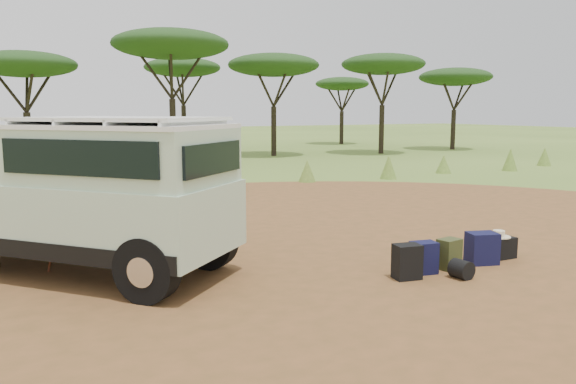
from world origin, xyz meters
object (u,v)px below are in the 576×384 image
backpack_black (407,262)px  backpack_navy (424,258)px  backpack_olive (449,254)px  duffel_navy (482,248)px  hard_case (498,248)px  safari_vehicle (87,199)px  walking_staff (56,225)px

backpack_black → backpack_navy: backpack_black is taller
backpack_black → backpack_navy: bearing=25.3°
backpack_olive → duffel_navy: duffel_navy is taller
hard_case → duffel_navy: bearing=-164.4°
safari_vehicle → backpack_black: (3.98, -2.52, -0.87)m
backpack_olive → hard_case: size_ratio=0.95×
duffel_navy → walking_staff: bearing=174.4°
walking_staff → backpack_navy: bearing=-71.3°
walking_staff → backpack_black: 5.21m
backpack_navy → backpack_olive: size_ratio=1.02×
safari_vehicle → backpack_black: 4.79m
duffel_navy → hard_case: duffel_navy is taller
safari_vehicle → walking_staff: (-0.44, 0.19, -0.38)m
walking_staff → backpack_black: walking_staff is taller
safari_vehicle → backpack_navy: bearing=19.9°
backpack_navy → hard_case: bearing=14.3°
backpack_black → backpack_navy: (0.40, 0.10, -0.01)m
safari_vehicle → walking_staff: bearing=-154.6°
walking_staff → duffel_navy: walking_staff is taller
walking_staff → duffel_navy: bearing=-66.6°
backpack_navy → walking_staff: bearing=162.6°
safari_vehicle → duffel_navy: safari_vehicle is taller
backpack_olive → walking_staff: bearing=145.1°
walking_staff → backpack_olive: size_ratio=3.19×
walking_staff → backpack_navy: size_ratio=3.14×
safari_vehicle → backpack_navy: (4.38, -2.43, -0.88)m
safari_vehicle → duffel_navy: (5.56, -2.46, -0.87)m
backpack_black → backpack_olive: bearing=17.2°
safari_vehicle → backpack_black: bearing=16.5°
safari_vehicle → backpack_navy: 5.09m
backpack_olive → backpack_navy: bearing=170.4°
safari_vehicle → hard_case: safari_vehicle is taller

